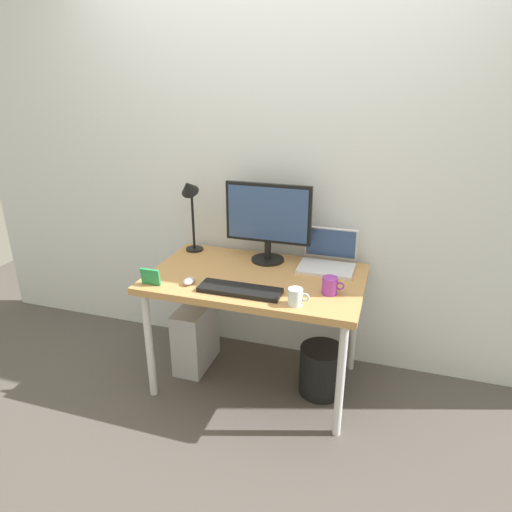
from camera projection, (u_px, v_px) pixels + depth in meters
ground_plane at (256, 380)px, 2.85m from camera, size 6.00×6.00×0.00m
back_wall at (277, 160)px, 2.75m from camera, size 4.40×0.04×2.60m
desk at (256, 286)px, 2.61m from camera, size 1.21×0.73×0.72m
monitor at (268, 218)px, 2.69m from camera, size 0.52×0.20×0.48m
laptop at (328, 258)px, 2.68m from camera, size 0.32×0.27×0.23m
desk_lamp at (190, 199)px, 2.81m from camera, size 0.11×0.16×0.49m
keyboard at (240, 290)px, 2.38m from camera, size 0.44×0.14×0.02m
mouse at (189, 281)px, 2.47m from camera, size 0.06×0.09×0.03m
coffee_mug at (330, 286)px, 2.35m from camera, size 0.12×0.08×0.09m
glass_cup at (296, 297)px, 2.24m from camera, size 0.11×0.07×0.09m
photo_frame at (151, 277)px, 2.45m from camera, size 0.11×0.03×0.09m
computer_tower at (196, 336)px, 2.94m from camera, size 0.18×0.36×0.42m
wastebasket at (321, 370)px, 2.70m from camera, size 0.26×0.26×0.30m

